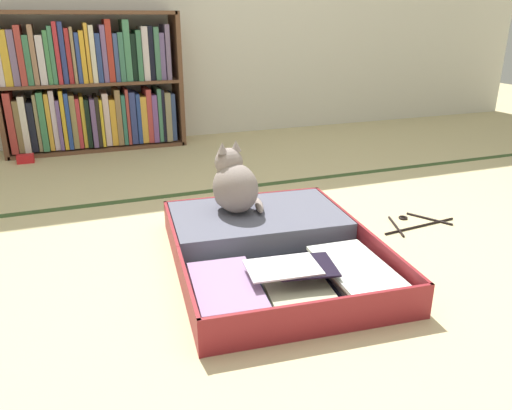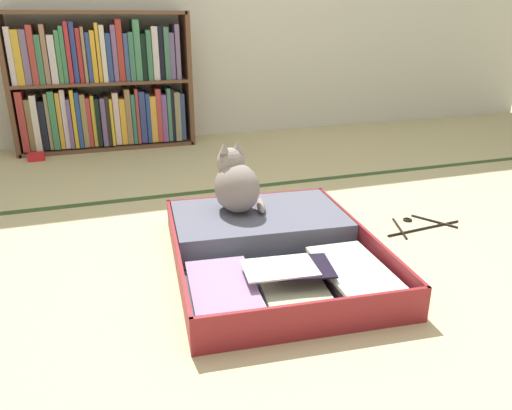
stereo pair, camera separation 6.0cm
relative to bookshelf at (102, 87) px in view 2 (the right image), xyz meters
The scene contains 7 objects.
ground_plane 2.35m from the bookshelf, 76.02° to the right, with size 10.00×10.00×0.00m, color #CABA87.
tatami_border 1.36m from the bookshelf, 64.28° to the right, with size 4.80×0.05×0.00m.
bookshelf is the anchor object (origin of this frame).
open_suitcase 2.07m from the bookshelf, 75.76° to the right, with size 0.79×0.99×0.12m.
black_cat 1.82m from the bookshelf, 76.15° to the right, with size 0.24×0.25×0.28m.
clothes_hanger 2.31m from the bookshelf, 57.33° to the right, with size 0.39×0.22×0.01m.
small_red_pouch 0.64m from the bookshelf, 154.41° to the right, with size 0.10×0.07×0.05m.
Camera 2 is at (-0.65, -1.32, 0.86)m, focal length 34.47 mm.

